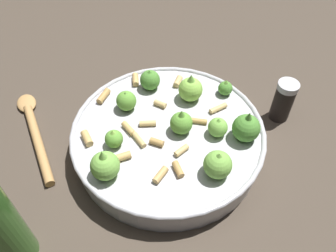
% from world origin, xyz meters
% --- Properties ---
extents(ground_plane, '(2.40, 2.40, 0.00)m').
position_xyz_m(ground_plane, '(0.00, 0.00, 0.00)').
color(ground_plane, '#42382D').
extents(cooking_pan, '(0.33, 0.33, 0.11)m').
position_xyz_m(cooking_pan, '(-0.00, 0.00, 0.03)').
color(cooking_pan, '#B7B7BC').
rests_on(cooking_pan, ground).
extents(pepper_shaker, '(0.04, 0.04, 0.08)m').
position_xyz_m(pepper_shaker, '(-0.21, 0.08, 0.04)').
color(pepper_shaker, black).
rests_on(pepper_shaker, ground).
extents(wooden_spoon, '(0.08, 0.23, 0.02)m').
position_xyz_m(wooden_spoon, '(0.16, -0.19, 0.01)').
color(wooden_spoon, '#B2844C').
rests_on(wooden_spoon, ground).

